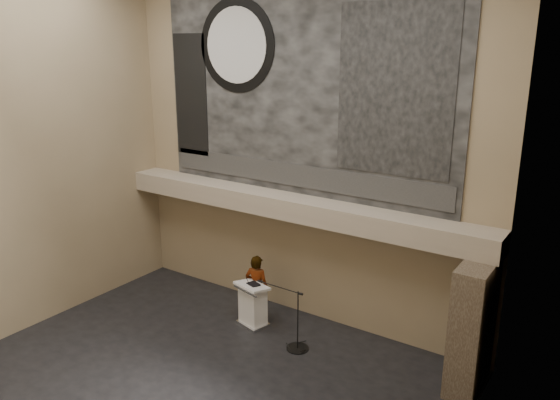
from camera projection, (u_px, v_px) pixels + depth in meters
The scene contains 19 objects.
floor at pixel (192, 385), 11.19m from camera, with size 10.00×10.00×0.00m, color black.
wall_back at pixel (299, 151), 13.19m from camera, with size 10.00×0.02×8.50m, color #8A7657.
wall_left at pixel (26, 155), 12.72m from camera, with size 0.02×8.00×8.50m, color #8A7657.
wall_right at pixel (454, 238), 7.31m from camera, with size 0.02×8.00×8.50m, color #8A7657.
soffit at pixel (289, 206), 13.23m from camera, with size 10.00×0.80×0.50m, color tan.
sprinkler_left at pixel (237, 207), 14.13m from camera, with size 0.04×0.04×0.06m, color #B2893D.
sprinkler_right at pixel (359, 232), 12.24m from camera, with size 0.04×0.04×0.06m, color #B2893D.
banner at pixel (299, 90), 12.76m from camera, with size 8.00×0.05×5.00m, color black.
banner_text_strip at pixel (297, 175), 13.30m from camera, with size 7.76×0.02×0.55m, color #2C2C2C.
banner_clock_rim at pixel (236, 45), 13.42m from camera, with size 2.30×2.30×0.02m, color black.
banner_clock_face at pixel (236, 45), 13.41m from camera, with size 1.84×1.84×0.02m, color silver.
banner_building_print at pixel (394, 91), 11.40m from camera, with size 2.60×0.02×3.60m, color black.
banner_brick_print at pixel (191, 95), 14.65m from camera, with size 1.10×0.02×3.20m, color black.
stone_pier at pixel (472, 327), 10.80m from camera, with size 0.60×1.40×2.70m, color #423528.
lectern at pixel (253, 305), 13.43m from camera, with size 0.91×0.73×1.14m.
binder at pixel (253, 284), 13.26m from camera, with size 0.29×0.23×0.04m, color black.
papers at pixel (249, 284), 13.29m from camera, with size 0.22×0.31×0.01m, color white.
speaker_person at pixel (257, 287), 13.68m from camera, with size 0.62×0.41×1.71m, color silver.
mic_stand at pixel (296, 340), 12.50m from camera, with size 1.38×0.52×1.44m.
Camera 1 is at (6.95, -6.99, 6.77)m, focal length 35.00 mm.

